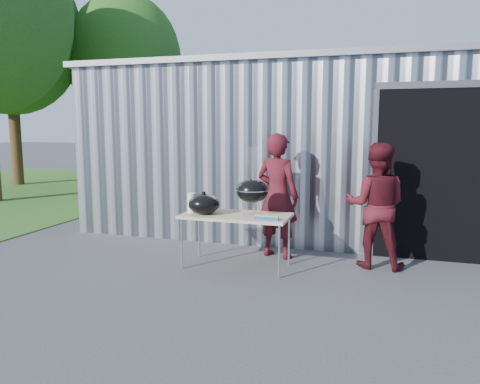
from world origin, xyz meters
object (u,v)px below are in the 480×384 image
(person_cook, at_px, (277,196))
(person_bystander, at_px, (376,206))
(folding_table, at_px, (236,217))
(kettle_grill, at_px, (252,185))

(person_cook, bearing_deg, person_bystander, -166.12)
(folding_table, bearing_deg, person_bystander, 17.81)
(folding_table, bearing_deg, kettle_grill, 7.44)
(person_bystander, bearing_deg, folding_table, 19.72)
(folding_table, xyz_separation_m, kettle_grill, (0.22, 0.03, 0.46))
(kettle_grill, xyz_separation_m, person_bystander, (1.63, 0.57, -0.29))
(folding_table, height_order, kettle_grill, kettle_grill)
(kettle_grill, relative_size, person_cook, 0.50)
(kettle_grill, bearing_deg, person_bystander, 19.15)
(kettle_grill, height_order, person_bystander, person_bystander)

